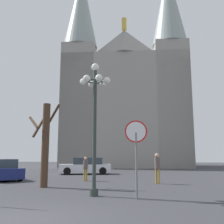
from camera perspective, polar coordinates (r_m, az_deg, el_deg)
The scene contains 9 objects.
ground_plane at distance 7.66m, azimuth -20.07°, elevation -21.38°, with size 120.00×120.00×0.00m, color #38383D.
cathedral at distance 40.55m, azimuth 2.93°, elevation 2.44°, with size 18.76×15.16×30.62m.
stop_sign at distance 10.55m, azimuth 5.24°, elevation -6.53°, with size 0.89×0.14×3.05m.
street_lamp at distance 11.48m, azimuth -3.75°, elevation 1.02°, with size 1.38×1.24×5.73m.
bare_tree at distance 14.76m, azimuth -14.32°, elevation -6.32°, with size 1.77×1.77×4.50m.
parked_car_near_navy at distance 19.97m, azimuth -22.86°, elevation -11.53°, with size 4.23×4.04×1.41m.
parked_car_far_white at distance 24.42m, azimuth -5.69°, elevation -11.62°, with size 4.85×2.88×1.47m.
pedestrian_walking at distance 16.27m, azimuth 9.76°, elevation -11.27°, with size 0.32×0.32×1.78m.
pedestrian_standing at distance 17.87m, azimuth -5.76°, elevation -11.65°, with size 0.32×0.32×1.57m.
Camera 1 is at (3.52, -6.60, 1.66)m, focal length 42.22 mm.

